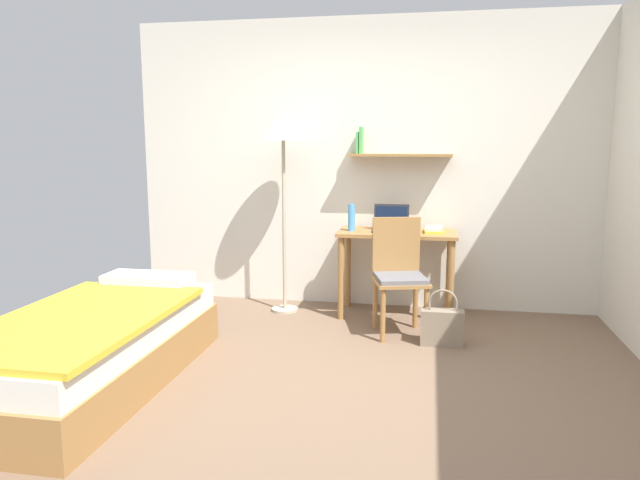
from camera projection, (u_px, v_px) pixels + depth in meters
The scene contains 10 objects.
ground_plane at pixel (337, 392), 3.59m from camera, with size 5.28×5.28×0.00m, color brown.
wall_back at pixel (373, 165), 5.34m from camera, with size 4.40×0.27×2.60m.
bed at pixel (93, 348), 3.67m from camera, with size 0.92×1.98×0.54m.
desk at pixel (397, 248), 5.10m from camera, with size 1.01×0.51×0.75m.
desk_chair at pixel (399, 272), 4.64m from camera, with size 0.50×0.50×0.91m.
standing_lamp at pixel (283, 138), 5.07m from camera, with size 0.41×0.41×1.74m.
laptop at pixel (391, 224), 5.09m from camera, with size 0.31×0.23×0.22m.
water_bottle at pixel (352, 218), 5.08m from camera, with size 0.06×0.06×0.23m, color #4C99DB.
book_stack at pixel (434, 230), 5.00m from camera, with size 0.18×0.22×0.05m.
handbag at pixel (442, 326), 4.40m from camera, with size 0.32×0.13×0.43m.
Camera 1 is at (0.52, -3.35, 1.51)m, focal length 33.07 mm.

